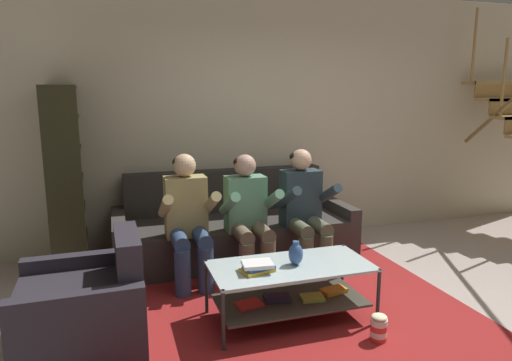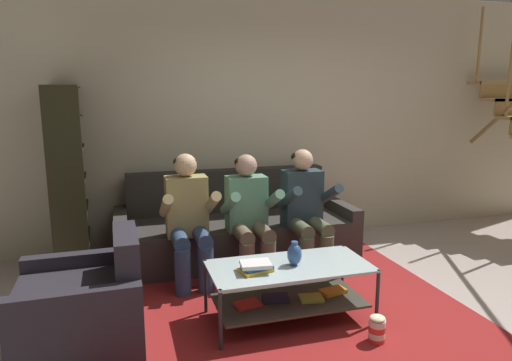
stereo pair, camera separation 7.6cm
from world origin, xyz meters
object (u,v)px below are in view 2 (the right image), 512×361
(person_seated_left, at_px, (188,215))
(bookshelf, at_px, (65,189))
(couch, at_px, (235,230))
(armchair, at_px, (84,307))
(book_stack, at_px, (256,267))
(person_seated_middle, at_px, (249,212))
(popcorn_tub, at_px, (377,329))
(coffee_table, at_px, (290,284))
(vase, at_px, (294,254))
(person_seated_right, at_px, (306,206))

(person_seated_left, distance_m, bookshelf, 1.34)
(couch, distance_m, armchair, 2.02)
(person_seated_left, relative_size, bookshelf, 0.66)
(couch, relative_size, book_stack, 9.39)
(person_seated_middle, bearing_deg, book_stack, -103.01)
(armchair, bearing_deg, book_stack, -6.40)
(person_seated_left, bearing_deg, popcorn_tub, -52.42)
(person_seated_left, distance_m, coffee_table, 1.19)
(vase, relative_size, book_stack, 0.71)
(person_seated_right, bearing_deg, book_stack, -129.00)
(person_seated_middle, distance_m, vase, 0.96)
(couch, bearing_deg, armchair, -135.15)
(person_seated_left, bearing_deg, person_seated_middle, -0.27)
(person_seated_left, xyz_separation_m, popcorn_tub, (1.11, -1.44, -0.54))
(coffee_table, distance_m, vase, 0.24)
(vase, relative_size, popcorn_tub, 0.91)
(vase, bearing_deg, armchair, 176.59)
(bookshelf, relative_size, popcorn_tub, 8.75)
(couch, distance_m, bookshelf, 1.77)
(book_stack, height_order, armchair, armchair)
(person_seated_middle, xyz_separation_m, popcorn_tub, (0.53, -1.43, -0.53))
(book_stack, bearing_deg, armchair, 173.60)
(couch, bearing_deg, person_seated_middle, -90.00)
(person_seated_left, xyz_separation_m, book_stack, (0.35, -0.99, -0.16))
(person_seated_left, relative_size, armchair, 1.42)
(person_seated_middle, bearing_deg, popcorn_tub, -69.72)
(bookshelf, distance_m, popcorn_tub, 3.18)
(person_seated_right, distance_m, bookshelf, 2.38)
(couch, relative_size, person_seated_middle, 2.14)
(person_seated_middle, distance_m, armchair, 1.71)
(person_seated_right, bearing_deg, person_seated_middle, -179.74)
(coffee_table, bearing_deg, person_seated_middle, 93.42)
(vase, bearing_deg, bookshelf, 136.31)
(person_seated_left, distance_m, popcorn_tub, 1.89)
(coffee_table, bearing_deg, person_seated_right, 61.13)
(person_seated_middle, bearing_deg, vase, -84.62)
(person_seated_right, relative_size, vase, 6.37)
(armchair, bearing_deg, person_seated_right, 23.13)
(vase, relative_size, armchair, 0.22)
(coffee_table, height_order, bookshelf, bookshelf)
(vase, bearing_deg, popcorn_tub, -47.84)
(person_seated_middle, bearing_deg, couch, 90.00)
(couch, xyz_separation_m, bookshelf, (-1.68, 0.18, 0.51))
(book_stack, height_order, bookshelf, bookshelf)
(person_seated_right, xyz_separation_m, book_stack, (-0.81, -0.99, -0.16))
(couch, distance_m, coffee_table, 1.51)
(person_seated_right, bearing_deg, popcorn_tub, -91.82)
(person_seated_middle, height_order, book_stack, person_seated_middle)
(person_seated_right, height_order, vase, person_seated_right)
(couch, height_order, armchair, couch)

